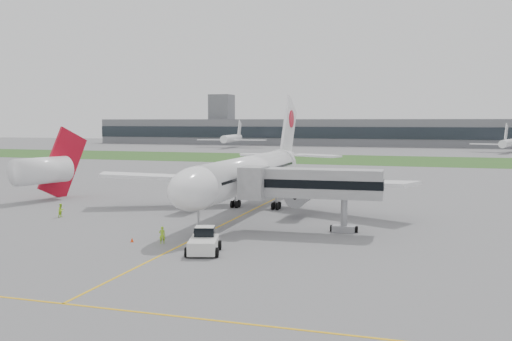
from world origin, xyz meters
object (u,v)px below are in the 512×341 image
(airliner, at_px, (251,172))
(jet_bridge, at_px, (307,184))
(neighbor_aircraft, at_px, (45,170))
(pushback_tug, at_px, (204,241))
(ground_crew_near, at_px, (162,235))

(airliner, height_order, jet_bridge, airliner)
(jet_bridge, bearing_deg, neighbor_aircraft, 160.95)
(jet_bridge, relative_size, neighbor_aircraft, 1.05)
(jet_bridge, distance_m, neighbor_aircraft, 49.06)
(pushback_tug, distance_m, jet_bridge, 16.36)
(airliner, relative_size, neighbor_aircraft, 3.39)
(airliner, height_order, pushback_tug, airliner)
(neighbor_aircraft, bearing_deg, pushback_tug, -17.17)
(airliner, bearing_deg, ground_crew_near, -95.32)
(pushback_tug, bearing_deg, jet_bridge, 45.33)
(ground_crew_near, relative_size, neighbor_aircraft, 0.12)
(airliner, xyz_separation_m, pushback_tug, (3.59, -26.98, -4.52))
(airliner, xyz_separation_m, ground_crew_near, (-2.28, -24.44, -4.72))
(airliner, distance_m, pushback_tug, 27.59)
(pushback_tug, distance_m, ground_crew_near, 6.40)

